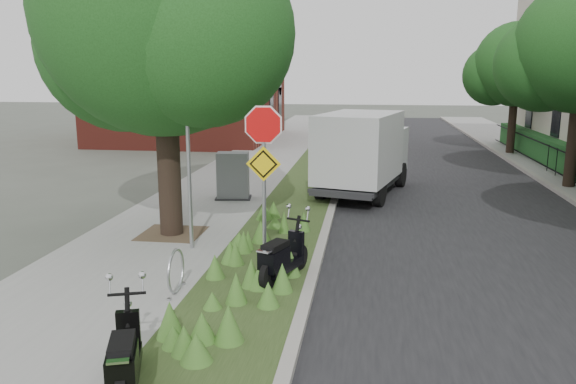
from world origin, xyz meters
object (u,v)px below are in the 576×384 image
object	(u,v)px
scooter_near	(125,365)
scooter_far	(280,262)
sign_assembly	(264,155)
box_truck	(363,150)
utility_cabinet	(233,177)

from	to	relation	value
scooter_near	scooter_far	distance (m)	3.99
sign_assembly	box_truck	size ratio (longest dim) A/B	0.62
sign_assembly	utility_cabinet	distance (m)	6.58
scooter_far	sign_assembly	bearing A→B (deg)	129.05
sign_assembly	scooter_far	distance (m)	1.92
scooter_far	box_truck	distance (m)	8.24
scooter_near	box_truck	xyz separation A→B (m)	(2.54, 11.88, 0.96)
sign_assembly	utility_cabinet	bearing A→B (deg)	108.85
sign_assembly	box_truck	distance (m)	7.87
utility_cabinet	box_truck	bearing A→B (deg)	22.81
box_truck	sign_assembly	bearing A→B (deg)	-102.50
sign_assembly	scooter_near	bearing A→B (deg)	-101.27
scooter_far	box_truck	bearing A→B (deg)	80.57
sign_assembly	scooter_near	distance (m)	4.70
sign_assembly	utility_cabinet	xyz separation A→B (m)	(-2.07, 6.06, -1.55)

